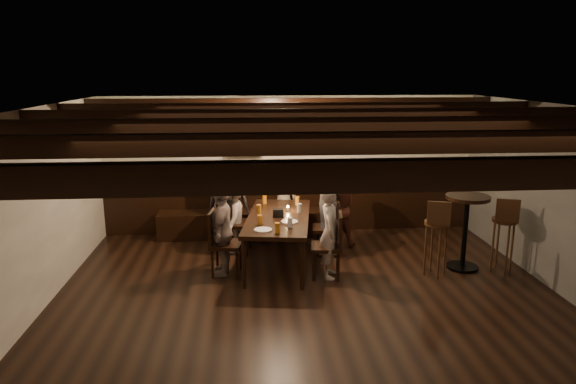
{
  "coord_description": "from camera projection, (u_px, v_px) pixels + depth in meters",
  "views": [
    {
      "loc": [
        -0.75,
        -5.37,
        2.82
      ],
      "look_at": [
        -0.22,
        1.3,
        1.23
      ],
      "focal_mm": 32.0,
      "sensor_mm": 36.0,
      "label": 1
    }
  ],
  "objects": [
    {
      "name": "condiment_caddy",
      "position": [
        278.0,
        213.0,
        7.46
      ],
      "size": [
        0.15,
        0.1,
        0.12
      ],
      "primitive_type": "cube",
      "color": "black",
      "rests_on": "dining_table"
    },
    {
      "name": "plate_near",
      "position": [
        263.0,
        230.0,
        6.85
      ],
      "size": [
        0.24,
        0.24,
        0.01
      ],
      "primitive_type": "cylinder",
      "color": "white",
      "rests_on": "dining_table"
    },
    {
      "name": "pint_d",
      "position": [
        299.0,
        208.0,
        7.68
      ],
      "size": [
        0.07,
        0.07,
        0.14
      ],
      "primitive_type": "cylinder",
      "color": "silver",
      "rests_on": "dining_table"
    },
    {
      "name": "bar_stool_left",
      "position": [
        436.0,
        247.0,
        7.17
      ],
      "size": [
        0.37,
        0.39,
        1.11
      ],
      "rotation": [
        0.0,
        0.0,
        -0.28
      ],
      "color": "#391F12",
      "rests_on": "floor"
    },
    {
      "name": "pint_c",
      "position": [
        259.0,
        209.0,
        7.62
      ],
      "size": [
        0.07,
        0.07,
        0.14
      ],
      "primitive_type": "cylinder",
      "color": "#BF7219",
      "rests_on": "dining_table"
    },
    {
      "name": "pint_a",
      "position": [
        264.0,
        199.0,
        8.2
      ],
      "size": [
        0.07,
        0.07,
        0.14
      ],
      "primitive_type": "cylinder",
      "color": "#BF7219",
      "rests_on": "dining_table"
    },
    {
      "name": "dining_table",
      "position": [
        278.0,
        220.0,
        7.53
      ],
      "size": [
        1.15,
        2.07,
        0.74
      ],
      "rotation": [
        0.0,
        0.0,
        -0.14
      ],
      "color": "black",
      "rests_on": "floor"
    },
    {
      "name": "pint_e",
      "position": [
        260.0,
        220.0,
        7.08
      ],
      "size": [
        0.07,
        0.07,
        0.14
      ],
      "primitive_type": "cylinder",
      "color": "#BF7219",
      "rests_on": "dining_table"
    },
    {
      "name": "chair_left_near",
      "position": [
        235.0,
        234.0,
        8.1
      ],
      "size": [
        0.51,
        0.51,
        0.99
      ],
      "rotation": [
        0.0,
        0.0,
        -1.71
      ],
      "color": "black",
      "rests_on": "floor"
    },
    {
      "name": "plate_far",
      "position": [
        289.0,
        222.0,
        7.22
      ],
      "size": [
        0.24,
        0.24,
        0.01
      ],
      "primitive_type": "cylinder",
      "color": "white",
      "rests_on": "dining_table"
    },
    {
      "name": "chair_left_far",
      "position": [
        225.0,
        255.0,
        7.23
      ],
      "size": [
        0.48,
        0.48,
        0.93
      ],
      "rotation": [
        0.0,
        0.0,
        -1.71
      ],
      "color": "black",
      "rests_on": "floor"
    },
    {
      "name": "pint_b",
      "position": [
        297.0,
        201.0,
        8.12
      ],
      "size": [
        0.07,
        0.07,
        0.14
      ],
      "primitive_type": "cylinder",
      "color": "#BF7219",
      "rests_on": "dining_table"
    },
    {
      "name": "pint_f",
      "position": [
        290.0,
        222.0,
        6.96
      ],
      "size": [
        0.07,
        0.07,
        0.14
      ],
      "primitive_type": "cylinder",
      "color": "silver",
      "rests_on": "dining_table"
    },
    {
      "name": "bar_stool_right",
      "position": [
        503.0,
        244.0,
        7.29
      ],
      "size": [
        0.38,
        0.4,
        1.11
      ],
      "rotation": [
        0.0,
        0.0,
        -0.36
      ],
      "color": "#391F12",
      "rests_on": "floor"
    },
    {
      "name": "high_top_table",
      "position": [
        466.0,
        221.0,
        7.34
      ],
      "size": [
        0.62,
        0.62,
        1.09
      ],
      "color": "black",
      "rests_on": "floor"
    },
    {
      "name": "person_left_near",
      "position": [
        233.0,
        216.0,
        8.04
      ],
      "size": [
        0.54,
        0.82,
        1.18
      ],
      "primitive_type": "imported",
      "rotation": [
        0.0,
        0.0,
        -1.71
      ],
      "color": "gray",
      "rests_on": "floor"
    },
    {
      "name": "candle",
      "position": [
        288.0,
        209.0,
        7.8
      ],
      "size": [
        0.05,
        0.05,
        0.05
      ],
      "primitive_type": "cylinder",
      "color": "beige",
      "rests_on": "dining_table"
    },
    {
      "name": "person_left_far",
      "position": [
        222.0,
        231.0,
        7.15
      ],
      "size": [
        0.41,
        0.78,
        1.28
      ],
      "primitive_type": "imported",
      "rotation": [
        0.0,
        0.0,
        -1.71
      ],
      "color": "gray",
      "rests_on": "floor"
    },
    {
      "name": "chair_right_far",
      "position": [
        327.0,
        257.0,
        7.15
      ],
      "size": [
        0.47,
        0.47,
        0.91
      ],
      "rotation": [
        0.0,
        0.0,
        1.43
      ],
      "color": "black",
      "rests_on": "floor"
    },
    {
      "name": "chair_right_near",
      "position": [
        327.0,
        238.0,
        8.02
      ],
      "size": [
        0.46,
        0.46,
        0.88
      ],
      "rotation": [
        0.0,
        0.0,
        1.43
      ],
      "color": "black",
      "rests_on": "floor"
    },
    {
      "name": "person_bench_left",
      "position": [
        228.0,
        202.0,
        8.45
      ],
      "size": [
        0.74,
        0.54,
        1.41
      ],
      "primitive_type": "imported",
      "rotation": [
        0.0,
        0.0,
        3.0
      ],
      "color": "black",
      "rests_on": "floor"
    },
    {
      "name": "person_bench_right",
      "position": [
        338.0,
        208.0,
        8.36
      ],
      "size": [
        0.68,
        0.57,
        1.28
      ],
      "primitive_type": "imported",
      "rotation": [
        0.0,
        0.0,
        3.0
      ],
      "color": "brown",
      "rests_on": "floor"
    },
    {
      "name": "pint_g",
      "position": [
        277.0,
        228.0,
        6.72
      ],
      "size": [
        0.07,
        0.07,
        0.14
      ],
      "primitive_type": "cylinder",
      "color": "#BF7219",
      "rests_on": "dining_table"
    },
    {
      "name": "person_right_far",
      "position": [
        330.0,
        232.0,
        7.06
      ],
      "size": [
        0.37,
        0.51,
        1.29
      ],
      "primitive_type": "imported",
      "rotation": [
        0.0,
        0.0,
        1.43
      ],
      "color": "#B09F95",
      "rests_on": "floor"
    },
    {
      "name": "person_right_near",
      "position": [
        329.0,
        215.0,
        7.94
      ],
      "size": [
        0.49,
        0.67,
        1.27
      ],
      "primitive_type": "imported",
      "rotation": [
        0.0,
        0.0,
        1.43
      ],
      "color": "#2B2A2D",
      "rests_on": "floor"
    },
    {
      "name": "person_bench_centre",
      "position": [
        283.0,
        202.0,
        8.55
      ],
      "size": [
        0.53,
        0.39,
        1.35
      ],
      "primitive_type": "imported",
      "rotation": [
        0.0,
        0.0,
        3.0
      ],
      "color": "gray",
      "rests_on": "floor"
    },
    {
      "name": "room",
      "position": [
        279.0,
        188.0,
        7.79
      ],
      "size": [
        7.0,
        7.0,
        7.0
      ],
      "color": "black",
      "rests_on": "ground"
    }
  ]
}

